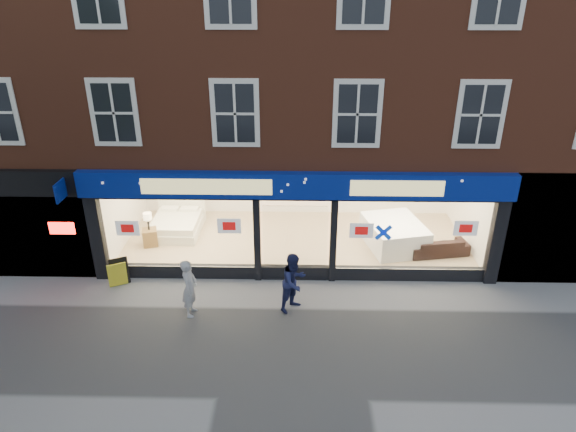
{
  "coord_description": "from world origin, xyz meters",
  "views": [
    {
      "loc": [
        0.08,
        -9.46,
        7.91
      ],
      "look_at": [
        -0.19,
        2.5,
        2.25
      ],
      "focal_mm": 32.0,
      "sensor_mm": 36.0,
      "label": 1
    }
  ],
  "objects_px": {
    "mattress_stack": "(394,234)",
    "pedestrian_blue": "(294,282)",
    "pedestrian_grey": "(190,288)",
    "display_bed": "(177,223)",
    "a_board": "(119,273)",
    "sofa": "(438,246)"
  },
  "relations": [
    {
      "from": "mattress_stack",
      "to": "pedestrian_blue",
      "type": "relative_size",
      "value": 1.47
    },
    {
      "from": "pedestrian_grey",
      "to": "pedestrian_blue",
      "type": "height_order",
      "value": "pedestrian_blue"
    },
    {
      "from": "display_bed",
      "to": "a_board",
      "type": "distance_m",
      "value": 3.29
    },
    {
      "from": "mattress_stack",
      "to": "pedestrian_grey",
      "type": "relative_size",
      "value": 1.51
    },
    {
      "from": "mattress_stack",
      "to": "a_board",
      "type": "distance_m",
      "value": 8.33
    },
    {
      "from": "display_bed",
      "to": "pedestrian_grey",
      "type": "bearing_deg",
      "value": -73.24
    },
    {
      "from": "pedestrian_blue",
      "to": "sofa",
      "type": "bearing_deg",
      "value": -15.09
    },
    {
      "from": "mattress_stack",
      "to": "pedestrian_blue",
      "type": "bearing_deg",
      "value": -133.28
    },
    {
      "from": "sofa",
      "to": "a_board",
      "type": "distance_m",
      "value": 9.45
    },
    {
      "from": "mattress_stack",
      "to": "sofa",
      "type": "relative_size",
      "value": 1.29
    },
    {
      "from": "a_board",
      "to": "pedestrian_grey",
      "type": "xyz_separation_m",
      "value": [
        2.27,
        -1.28,
        0.38
      ]
    },
    {
      "from": "display_bed",
      "to": "sofa",
      "type": "relative_size",
      "value": 1.06
    },
    {
      "from": "pedestrian_grey",
      "to": "mattress_stack",
      "type": "bearing_deg",
      "value": -52.68
    },
    {
      "from": "pedestrian_blue",
      "to": "display_bed",
      "type": "bearing_deg",
      "value": 85.8
    },
    {
      "from": "mattress_stack",
      "to": "a_board",
      "type": "bearing_deg",
      "value": -163.85
    },
    {
      "from": "sofa",
      "to": "pedestrian_blue",
      "type": "bearing_deg",
      "value": 22.49
    },
    {
      "from": "display_bed",
      "to": "sofa",
      "type": "xyz_separation_m",
      "value": [
        8.32,
        -1.33,
        -0.04
      ]
    },
    {
      "from": "pedestrian_grey",
      "to": "sofa",
      "type": "bearing_deg",
      "value": -60.87
    },
    {
      "from": "a_board",
      "to": "pedestrian_blue",
      "type": "relative_size",
      "value": 0.49
    },
    {
      "from": "mattress_stack",
      "to": "display_bed",
      "type": "bearing_deg",
      "value": 173.23
    },
    {
      "from": "mattress_stack",
      "to": "a_board",
      "type": "xyz_separation_m",
      "value": [
        -8.0,
        -2.32,
        -0.11
      ]
    },
    {
      "from": "a_board",
      "to": "pedestrian_blue",
      "type": "height_order",
      "value": "pedestrian_blue"
    }
  ]
}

